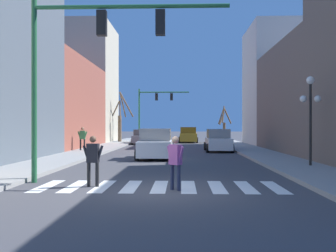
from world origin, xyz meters
name	(u,v)px	position (x,y,z in m)	size (l,w,h in m)	color
ground_plane	(158,191)	(0.00, 0.00, 0.00)	(240.00, 240.00, 0.00)	#424247
building_row_left	(24,68)	(-10.23, 15.31, 5.93)	(6.00, 43.67, 13.97)	tan
crosswalk_stripes	(160,187)	(0.00, 0.87, 0.00)	(7.65, 2.60, 0.01)	white
traffic_signal_near	(90,47)	(-2.40, 1.62, 4.58)	(6.67, 0.28, 6.32)	#236038
traffic_signal_far	(153,104)	(-2.64, 34.50, 4.50)	(5.94, 0.28, 6.26)	#236038
street_lamp_right_corner	(310,102)	(6.45, 6.29, 2.99)	(0.95, 0.36, 3.99)	black
car_driving_toward_lane	(156,145)	(-0.82, 11.32, 0.82)	(2.12, 4.12, 1.76)	white
car_parked_right_far	(142,137)	(-3.43, 29.64, 0.72)	(1.99, 4.85, 1.54)	gray
car_parked_right_mid	(188,135)	(1.44, 33.61, 0.82)	(2.15, 4.85, 1.77)	#A38423
car_driving_away_lane	(218,141)	(3.44, 18.05, 0.78)	(1.97, 4.43, 1.68)	white
pedestrian_near_right_corner	(93,157)	(-2.11, 0.81, 0.95)	(0.69, 0.25, 1.60)	black
pedestrian_on_right_sidewalk	(175,158)	(0.50, 0.21, 0.95)	(0.56, 0.54, 1.61)	#282D47
pedestrian_waiting_at_curb	(82,136)	(-6.52, 16.83, 1.14)	(0.72, 0.22, 1.67)	black
street_tree_left_mid	(121,121)	(-6.16, 32.46, 2.50)	(2.71, 2.87, 5.61)	brown
street_tree_right_mid	(224,124)	(5.59, 33.71, 2.14)	(1.52, 2.41, 4.06)	brown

